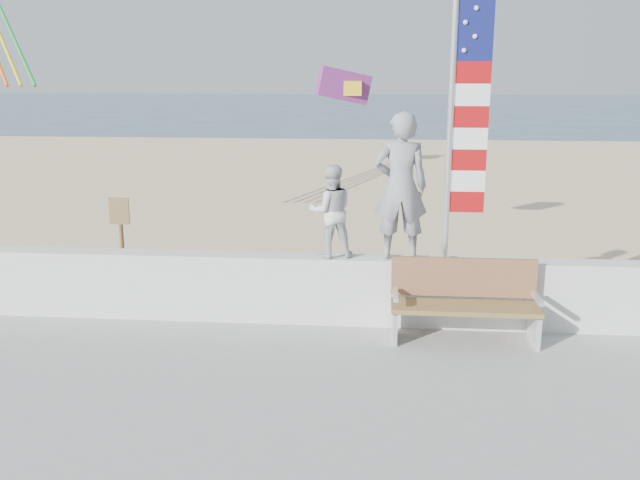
% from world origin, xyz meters
% --- Properties ---
extents(ground, '(220.00, 220.00, 0.00)m').
position_xyz_m(ground, '(0.00, 0.00, 0.00)').
color(ground, '#314E62').
rests_on(ground, ground).
extents(sand, '(90.00, 40.00, 0.08)m').
position_xyz_m(sand, '(0.00, 9.00, 0.04)').
color(sand, beige).
rests_on(sand, ground).
extents(seawall, '(30.00, 0.35, 0.90)m').
position_xyz_m(seawall, '(0.00, 2.00, 0.63)').
color(seawall, silver).
rests_on(seawall, boardwalk).
extents(adult, '(0.70, 0.47, 1.88)m').
position_xyz_m(adult, '(1.21, 2.00, 2.02)').
color(adult, gray).
rests_on(adult, seawall).
extents(child, '(0.68, 0.59, 1.21)m').
position_xyz_m(child, '(0.32, 2.00, 1.68)').
color(child, silver).
rests_on(child, seawall).
extents(bench, '(1.80, 0.57, 1.00)m').
position_xyz_m(bench, '(2.02, 1.55, 0.69)').
color(bench, olive).
rests_on(bench, boardwalk).
extents(flag, '(0.50, 0.08, 3.50)m').
position_xyz_m(flag, '(1.92, 2.00, 2.99)').
color(flag, silver).
rests_on(flag, seawall).
extents(parafoil_kite, '(1.05, 0.58, 0.70)m').
position_xyz_m(parafoil_kite, '(0.28, 6.09, 3.19)').
color(parafoil_kite, red).
rests_on(parafoil_kite, ground).
extents(sign, '(0.32, 0.07, 1.46)m').
position_xyz_m(sign, '(-3.09, 3.49, 0.94)').
color(sign, brown).
rests_on(sign, sand).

